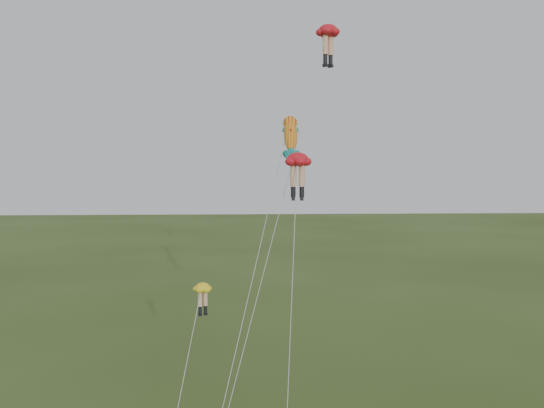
{
  "coord_description": "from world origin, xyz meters",
  "views": [
    {
      "loc": [
        0.17,
        -27.74,
        13.53
      ],
      "look_at": [
        2.1,
        6.0,
        11.52
      ],
      "focal_mm": 40.0,
      "sensor_mm": 36.0,
      "label": 1
    }
  ],
  "objects": [
    {
      "name": "legs_kite_red_high",
      "position": [
        5.97,
        11.57,
        21.94
      ],
      "size": [
        8.14,
        12.9,
        22.83
      ],
      "rotation": [
        0.0,
        0.0,
        0.65
      ],
      "color": "red",
      "rests_on": "ground"
    },
    {
      "name": "legs_kite_yellow",
      "position": [
        -1.64,
        1.9,
        7.18
      ],
      "size": [
        2.23,
        5.51,
        7.87
      ],
      "rotation": [
        0.0,
        0.0,
        0.49
      ],
      "color": "yellow",
      "rests_on": "ground"
    },
    {
      "name": "legs_kite_red_mid",
      "position": [
        3.4,
        4.78,
        13.63
      ],
      "size": [
        2.19,
        8.15,
        14.39
      ],
      "rotation": [
        0.0,
        0.0,
        -0.09
      ],
      "color": "red",
      "rests_on": "ground"
    },
    {
      "name": "fish_kite",
      "position": [
        3.25,
        7.63,
        15.44
      ],
      "size": [
        5.11,
        11.17,
        16.9
      ],
      "rotation": [
        0.81,
        0.0,
        -0.05
      ],
      "color": "yellow",
      "rests_on": "ground"
    }
  ]
}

